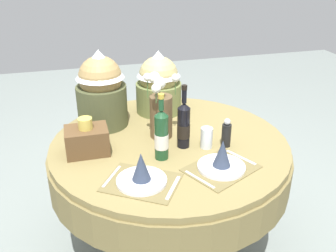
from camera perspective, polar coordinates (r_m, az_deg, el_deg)
The scene contains 12 objects.
ground at distance 2.60m, azimuth 0.20°, elevation -16.86°, with size 8.00×8.00×0.00m, color gray.
dining_table at distance 2.23m, azimuth 0.22°, elevation -5.41°, with size 1.38×1.38×0.74m.
place_setting_left at distance 1.79m, azimuth -4.02°, elevation -7.26°, with size 0.43×0.40×0.16m.
place_setting_right at distance 1.91m, azimuth 8.09°, elevation -5.18°, with size 0.42×0.38×0.16m.
flower_vase at distance 2.15m, azimuth -1.13°, elevation 2.39°, with size 0.20×0.21×0.39m.
wine_bottle_left at distance 1.94m, azimuth -0.99°, elevation -1.30°, with size 0.07×0.07×0.36m.
wine_bottle_right at distance 2.05m, azimuth 2.37°, elevation 0.19°, with size 0.07×0.07×0.36m.
tumbler_mid at distance 2.09m, azimuth 5.82°, elevation -1.77°, with size 0.07×0.07×0.12m, color silver.
pepper_mill at distance 2.11m, azimuth 8.77°, elevation -1.16°, with size 0.05×0.05×0.17m.
gift_tub_back_left at distance 2.30m, azimuth -10.06°, elevation 5.88°, with size 0.30×0.30×0.47m.
gift_tub_back_centre at distance 2.48m, azimuth -1.43°, elevation 6.86°, with size 0.30×0.30×0.41m.
woven_basket_side_left at distance 2.06m, azimuth -12.10°, elevation -2.03°, with size 0.22×0.17×0.20m.
Camera 1 is at (-0.50, -1.84, 1.77)m, focal length 40.52 mm.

